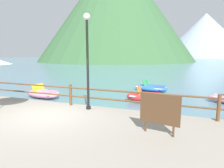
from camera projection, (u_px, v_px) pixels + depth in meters
ground_plane at (163, 65)px, 44.39m from camera, size 200.00×200.00×0.00m
dock_railing at (71, 92)px, 8.75m from camera, size 23.92×0.12×0.95m
lamp_post at (87, 53)px, 7.84m from camera, size 0.28×0.28×3.90m
sign_board at (160, 110)px, 5.56m from camera, size 1.17×0.24×1.19m
pedal_boat_0 at (146, 97)px, 10.96m from camera, size 2.27×1.34×0.90m
pedal_boat_1 at (43, 94)px, 11.99m from camera, size 2.52×1.39×0.85m
pedal_boat_3 at (151, 88)px, 14.18m from camera, size 2.73×1.93×0.82m
cliff_headland at (121, 10)px, 69.78m from camera, size 55.36×55.36×38.92m
distant_peak at (205, 36)px, 118.02m from camera, size 52.84×52.84×26.64m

